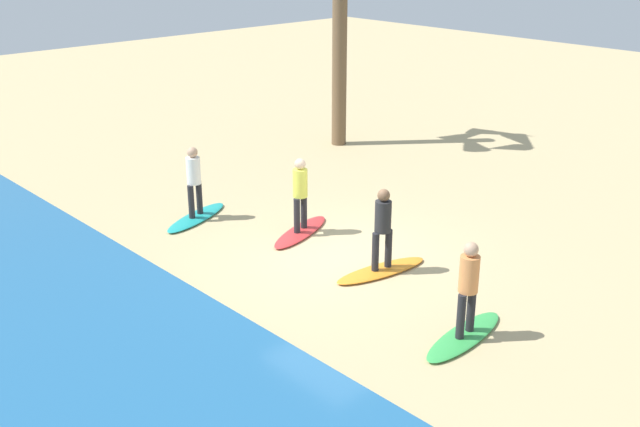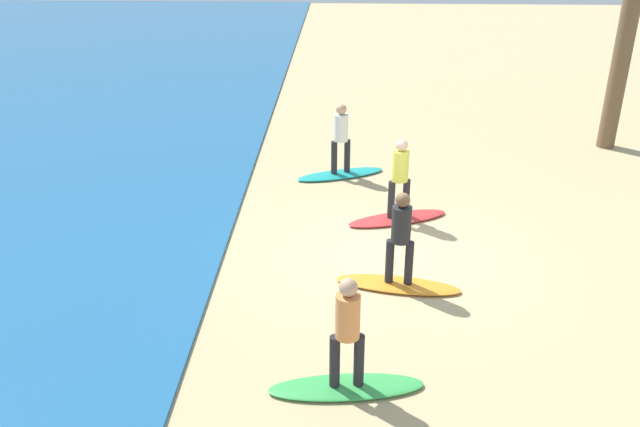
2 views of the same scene
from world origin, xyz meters
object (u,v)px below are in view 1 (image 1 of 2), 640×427
object	(u,v)px
surfboard_green	(464,336)
surfboard_teal	(196,217)
surfer_teal	(194,177)
surfboard_red	(301,232)
surfer_red	(300,189)
surfer_green	(468,282)
surfer_orange	(383,223)
surfboard_orange	(381,270)

from	to	relation	value
surfboard_green	surfboard_teal	distance (m)	7.50
surfer_teal	surfboard_red	bearing A→B (deg)	-152.72
surfboard_red	surfer_red	xyz separation A→B (m)	(0.00, -0.00, 0.99)
surfer_green	surfboard_teal	world-z (taller)	surfer_green
surfer_orange	surfboard_red	distance (m)	2.75
surfboard_red	surfboard_teal	world-z (taller)	same
surfboard_teal	surfboard_red	bearing A→B (deg)	96.19
surfboard_teal	surfboard_green	bearing A→B (deg)	70.23
surfer_red	surfboard_teal	size ratio (longest dim) A/B	0.78
surfboard_teal	surfer_teal	xyz separation A→B (m)	(-0.00, -0.00, 0.99)
surfboard_green	surfboard_red	size ratio (longest dim) A/B	1.00
surfboard_teal	surfer_teal	bearing A→B (deg)	82.94
surfer_green	surfer_red	distance (m)	5.30
surfboard_green	surfer_red	xyz separation A→B (m)	(5.20, -1.01, 0.99)
surfboard_orange	surfer_orange	xyz separation A→B (m)	(0.00, 0.00, 0.99)
surfboard_orange	surfer_teal	bearing A→B (deg)	-68.80
surfer_orange	surfer_red	world-z (taller)	same
surfer_teal	surfer_orange	bearing A→B (deg)	-168.02
surfer_green	surfer_teal	xyz separation A→B (m)	(7.50, 0.17, 0.00)
surfboard_red	surfer_teal	size ratio (longest dim) A/B	1.28
surfboard_orange	surfboard_red	size ratio (longest dim) A/B	1.00
surfer_orange	surfer_teal	bearing A→B (deg)	11.98
surfer_green	surfer_orange	world-z (taller)	same
surfboard_green	surfer_orange	bearing A→B (deg)	-114.40
surfboard_red	surfboard_teal	bearing A→B (deg)	-82.71
surfer_orange	surfboard_teal	xyz separation A→B (m)	(4.85, 1.03, -0.99)
surfer_red	surfboard_teal	distance (m)	2.77
surfer_orange	surfboard_teal	bearing A→B (deg)	11.98
surfboard_red	surfer_red	bearing A→B (deg)	160.01
surfboard_red	surfer_green	bearing A→B (deg)	59.00
surfboard_orange	surfboard_green	bearing A→B (deg)	81.28
surfer_teal	surfboard_green	bearing A→B (deg)	-178.68
surfboard_red	surfer_red	size ratio (longest dim) A/B	1.28
surfboard_orange	surfer_teal	size ratio (longest dim) A/B	1.28
surfboard_green	surfer_teal	xyz separation A→B (m)	(7.50, 0.17, 0.99)
surfboard_orange	surfer_orange	size ratio (longest dim) A/B	1.28
surfboard_teal	surfer_green	bearing A→B (deg)	70.23
surfer_red	surfboard_orange	bearing A→B (deg)	176.52
surfboard_green	surfboard_orange	xyz separation A→B (m)	(2.64, -0.86, 0.00)
surfer_teal	surfer_green	bearing A→B (deg)	-178.68
surfer_green	surfer_red	xyz separation A→B (m)	(5.20, -1.01, 0.00)
surfboard_orange	surfer_red	size ratio (longest dim) A/B	1.28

